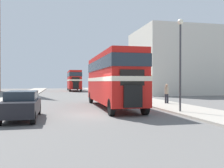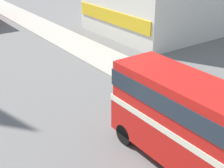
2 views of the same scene
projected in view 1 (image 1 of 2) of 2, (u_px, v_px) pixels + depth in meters
ground_plane at (93, 115)px, 15.04m from camera, size 120.00×120.00×0.00m
sidewalk_right at (194, 111)px, 16.49m from camera, size 3.50×120.00×0.12m
double_decker_bus at (112, 77)px, 19.13m from camera, size 2.38×10.88×4.01m
bus_distant at (74, 79)px, 53.36m from camera, size 2.48×10.98×4.26m
car_parked_near at (22, 105)px, 13.32m from camera, size 1.70×4.59×1.50m
pedestrian_walking at (167, 92)px, 21.65m from camera, size 0.34×0.34×1.68m
street_lamp at (180, 51)px, 15.80m from camera, size 0.36×0.36×5.86m
shop_building_block at (201, 63)px, 41.33m from camera, size 21.85×11.56×10.22m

